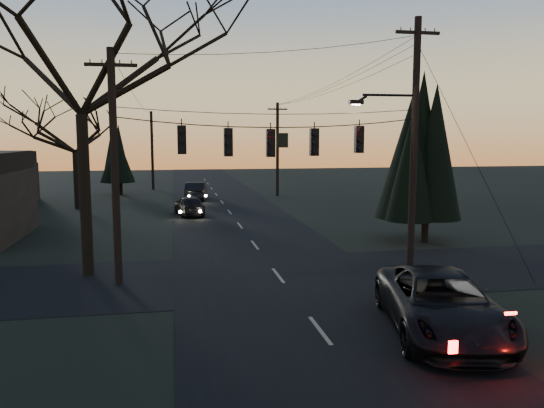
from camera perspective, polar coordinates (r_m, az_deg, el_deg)
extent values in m
plane|color=black|center=(11.82, 10.79, -20.01)|extent=(160.00, 160.00, 0.00)
cube|color=black|center=(30.49, -3.01, -2.95)|extent=(8.00, 120.00, 0.02)
cube|color=black|center=(20.85, 0.67, -7.73)|extent=(60.00, 7.00, 0.02)
cylinder|color=black|center=(20.11, -0.02, 9.26)|extent=(11.50, 0.04, 0.04)
cylinder|color=black|center=(21.73, -19.46, 0.82)|extent=(0.44, 0.44, 6.24)
cylinder|color=black|center=(28.40, 16.13, -2.36)|extent=(0.36, 0.36, 1.60)
cone|color=black|center=(28.04, 16.40, 5.38)|extent=(3.97, 3.97, 6.86)
cylinder|color=black|center=(42.49, -20.28, 2.39)|extent=(0.44, 0.44, 4.29)
cylinder|color=black|center=(51.72, -15.97, 1.84)|extent=(0.36, 0.36, 1.60)
cone|color=black|center=(51.55, -16.07, 4.98)|extent=(3.19, 3.19, 4.87)
imported|color=black|center=(15.48, 17.72, -10.22)|extent=(4.00, 6.48, 1.67)
imported|color=black|center=(37.00, -8.87, -0.16)|extent=(2.21, 4.25, 1.38)
imported|color=black|center=(46.09, -8.18, 1.39)|extent=(2.12, 4.82, 1.54)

